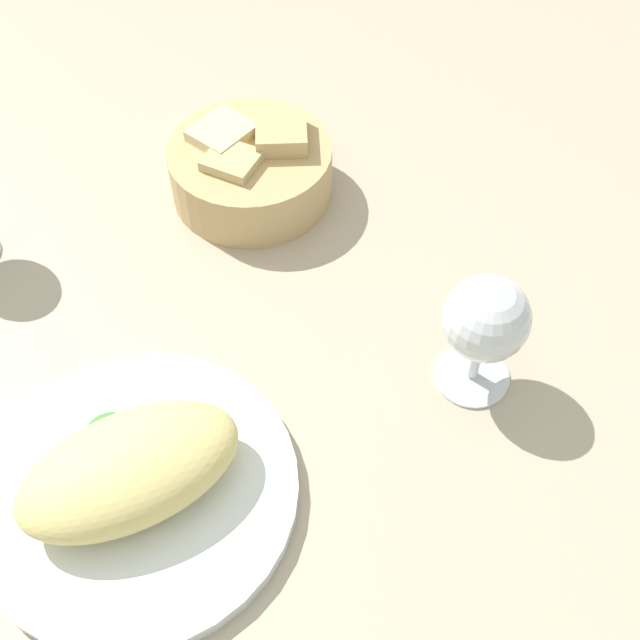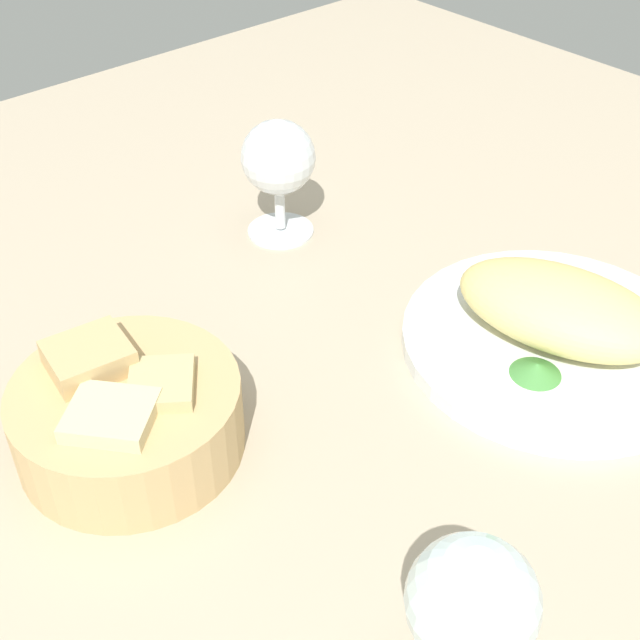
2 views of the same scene
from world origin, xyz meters
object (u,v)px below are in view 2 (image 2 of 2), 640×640
object	(u,v)px
bread_basket	(127,415)
wine_glass_near	(278,163)
plate	(553,342)
wine_glass_far	(471,608)

from	to	relation	value
bread_basket	wine_glass_near	size ratio (longest dim) A/B	1.38
wine_glass_near	bread_basket	bearing A→B (deg)	119.89
plate	wine_glass_far	xyz separation A→B (cm)	(-14.53, 28.49, 7.54)
bread_basket	wine_glass_near	world-z (taller)	wine_glass_near
wine_glass_near	wine_glass_far	xyz separation A→B (cm)	(-43.25, 22.93, 0.61)
wine_glass_near	wine_glass_far	world-z (taller)	wine_glass_far
plate	bread_basket	size ratio (longest dim) A/B	1.54
wine_glass_near	wine_glass_far	size ratio (longest dim) A/B	0.96
bread_basket	wine_glass_far	bearing A→B (deg)	-172.86
plate	bread_basket	xyz separation A→B (cm)	(13.52, 32.01, 2.48)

